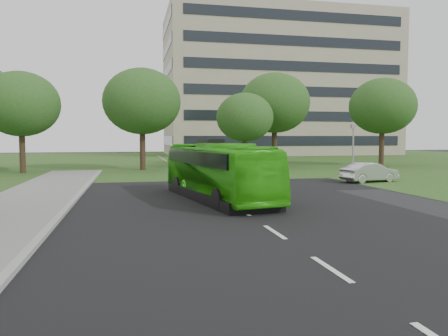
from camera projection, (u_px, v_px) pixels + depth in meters
name	position (u px, v px, depth m)	size (l,w,h in m)	color
ground	(257.00, 221.00, 15.87)	(160.00, 160.00, 0.00)	black
street_surfaces	(179.00, 172.00, 37.98)	(120.00, 120.00, 0.15)	black
office_building	(277.00, 86.00, 80.02)	(40.10, 20.10, 25.00)	gray
tree_park_a	(21.00, 104.00, 37.00)	(6.50, 6.50, 8.64)	black
tree_park_b	(142.00, 102.00, 40.35)	(7.19, 7.19, 9.43)	black
tree_park_c	(245.00, 117.00, 41.85)	(5.51, 5.51, 7.31)	black
tree_park_d	(275.00, 103.00, 46.01)	(7.44, 7.44, 9.84)	black
tree_park_e	(383.00, 106.00, 46.89)	(7.06, 7.06, 9.41)	black
bus	(217.00, 171.00, 21.28)	(2.32, 9.92, 2.76)	#31B912
sedan	(369.00, 172.00, 29.66)	(1.42, 4.08, 1.34)	silver
camera_pole	(353.00, 145.00, 29.55)	(0.37, 0.33, 3.91)	gray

